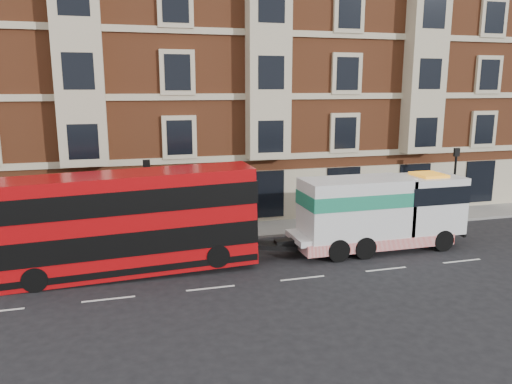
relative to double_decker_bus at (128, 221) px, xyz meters
The scene contains 8 objects.
ground 7.94m from the double_decker_bus, 20.78° to the right, with size 120.00×120.00×0.00m, color black.
sidewalk 8.87m from the double_decker_bus, 34.16° to the left, with size 90.00×3.00×0.15m, color slate.
victorian_terrace 16.39m from the double_decker_bus, 58.35° to the left, with size 45.00×12.00×20.40m.
lamp_post_west 3.69m from the double_decker_bus, 72.78° to the left, with size 0.35×0.15×4.35m.
lamp_post_east 19.41m from the double_decker_bus, 10.42° to the left, with size 0.35×0.15×4.35m.
double_decker_bus is the anchor object (origin of this frame).
tow_truck 12.06m from the double_decker_bus, ahead, with size 8.82×2.61×3.67m.
pedestrian 3.85m from the double_decker_bus, 74.02° to the left, with size 0.63×0.41×1.71m, color black.
Camera 1 is at (-7.35, -18.86, 8.05)m, focal length 35.00 mm.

